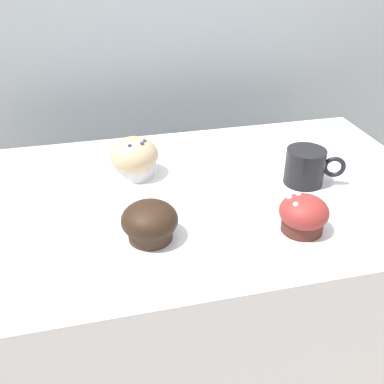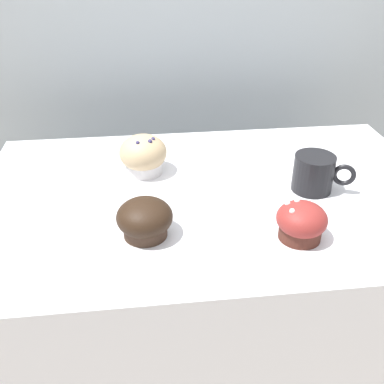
{
  "view_description": "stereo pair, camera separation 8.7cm",
  "coord_description": "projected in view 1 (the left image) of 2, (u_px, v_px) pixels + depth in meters",
  "views": [
    {
      "loc": [
        -0.23,
        -0.8,
        1.39
      ],
      "look_at": [
        -0.05,
        -0.07,
        0.94
      ],
      "focal_mm": 42.0,
      "sensor_mm": 36.0,
      "label": 1
    },
    {
      "loc": [
        -0.14,
        -0.81,
        1.39
      ],
      "look_at": [
        -0.05,
        -0.07,
        0.94
      ],
      "focal_mm": 42.0,
      "sensor_mm": 36.0,
      "label": 2
    }
  ],
  "objects": [
    {
      "name": "coffee_cup",
      "position": [
        306.0,
        166.0,
        0.97
      ],
      "size": [
        0.12,
        0.09,
        0.08
      ],
      "color": "black",
      "rests_on": "display_counter"
    },
    {
      "name": "display_counter",
      "position": [
        205.0,
        335.0,
        1.2
      ],
      "size": [
        1.0,
        0.64,
        0.9
      ],
      "primitive_type": "cube",
      "color": "silver",
      "rests_on": "ground"
    },
    {
      "name": "wall_back",
      "position": [
        160.0,
        99.0,
        1.47
      ],
      "size": [
        3.2,
        0.1,
        1.8
      ],
      "primitive_type": "cube",
      "color": "#A8B2B7",
      "rests_on": "ground"
    },
    {
      "name": "muffin_front_center",
      "position": [
        134.0,
        158.0,
        1.0
      ],
      "size": [
        0.11,
        0.11,
        0.09
      ],
      "color": "silver",
      "rests_on": "display_counter"
    },
    {
      "name": "muffin_back_right",
      "position": [
        303.0,
        215.0,
        0.82
      ],
      "size": [
        0.09,
        0.09,
        0.07
      ],
      "color": "#4C241B",
      "rests_on": "display_counter"
    },
    {
      "name": "muffin_back_left",
      "position": [
        150.0,
        222.0,
        0.8
      ],
      "size": [
        0.1,
        0.1,
        0.07
      ],
      "color": "#3F2C20",
      "rests_on": "display_counter"
    }
  ]
}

